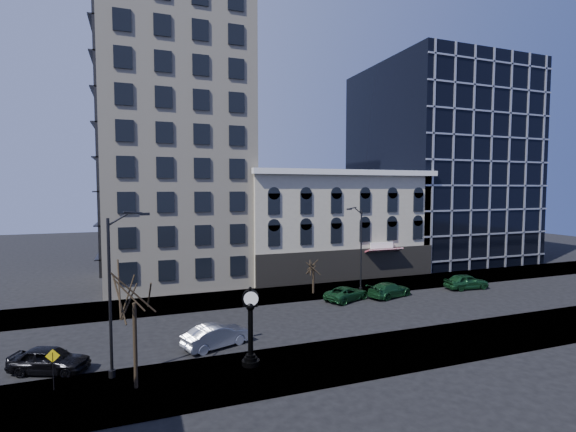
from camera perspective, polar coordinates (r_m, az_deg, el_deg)
name	(u,v)px	position (r m, az deg, el deg)	size (l,w,h in m)	color
ground	(282,322)	(33.43, -0.87, -14.32)	(160.00, 160.00, 0.00)	black
sidewalk_far	(254,297)	(40.75, -4.67, -10.93)	(160.00, 6.00, 0.12)	#9B988D
sidewalk_near	(326,361)	(26.47, 5.21, -19.18)	(160.00, 6.00, 0.12)	#9B988D
cream_tower	(174,109)	(49.90, -15.27, 13.94)	(15.90, 15.40, 42.50)	beige
victorian_row	(331,225)	(51.31, 5.90, -1.18)	(22.60, 11.19, 12.50)	#BAB299
glass_office	(437,165)	(66.43, 19.76, 6.64)	(20.00, 20.15, 28.00)	black
street_clock	(250,330)	(25.10, -5.15, -15.23)	(1.05, 1.05, 4.61)	black
street_lamp_near	(122,250)	(24.40, -21.77, -4.31)	(2.34, 0.82, 9.19)	black
street_lamp_far	(357,227)	(41.42, 9.46, -1.48)	(2.12, 1.04, 8.64)	black
bare_tree_near	(134,284)	(22.79, -20.35, -8.75)	(4.16, 4.16, 7.15)	black
bare_tree_far	(313,262)	(41.11, 3.50, -6.31)	(2.39, 2.39, 4.10)	black
warning_sign	(53,362)	(25.38, -29.47, -16.99)	(0.69, 0.14, 2.13)	black
car_near_a	(49,360)	(28.27, -29.84, -16.67)	(1.74, 4.32, 1.47)	black
car_near_b	(217,336)	(28.78, -9.72, -15.83)	(1.58, 4.54, 1.50)	#A5A8AD
car_far_a	(347,293)	(39.78, 8.02, -10.44)	(2.16, 4.68, 1.30)	#143F1E
car_far_b	(389,290)	(41.71, 13.70, -9.77)	(1.97, 4.84, 1.41)	#143F1E
car_far_c	(466,281)	(47.41, 23.18, -8.23)	(1.85, 4.61, 1.57)	#143F1E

